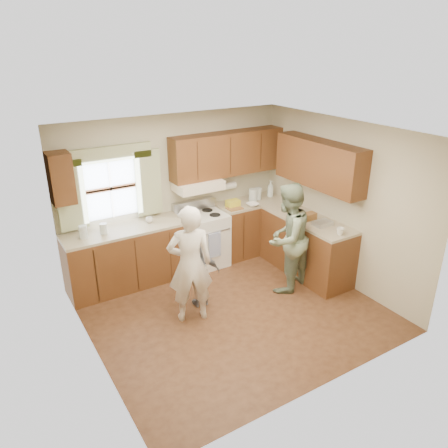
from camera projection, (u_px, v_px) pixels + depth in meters
room at (234, 229)px, 5.67m from camera, size 3.80×3.80×3.80m
kitchen_fixtures at (229, 221)px, 6.97m from camera, size 3.80×2.25×2.15m
stove at (202, 239)px, 7.24m from camera, size 0.76×0.67×1.07m
woman_left at (190, 265)px, 5.68m from camera, size 0.68×0.55×1.63m
woman_right at (287, 238)px, 6.39m from camera, size 0.97×0.87×1.67m
child at (201, 275)px, 6.09m from camera, size 0.58×0.28×0.96m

